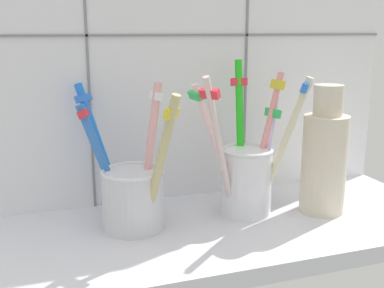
# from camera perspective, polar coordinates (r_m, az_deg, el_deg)

# --- Properties ---
(counter_slab) EXTENTS (0.64, 0.22, 0.02)m
(counter_slab) POSITION_cam_1_polar(r_m,az_deg,el_deg) (0.57, 0.85, -11.00)
(counter_slab) COLOR silver
(counter_slab) RESTS_ON ground
(tile_wall_back) EXTENTS (0.64, 0.02, 0.45)m
(tile_wall_back) POSITION_cam_1_polar(r_m,az_deg,el_deg) (0.63, -2.82, 11.69)
(tile_wall_back) COLOR white
(tile_wall_back) RESTS_ON ground
(toothbrush_cup_left) EXTENTS (0.10, 0.14, 0.17)m
(toothbrush_cup_left) POSITION_cam_1_polar(r_m,az_deg,el_deg) (0.55, -7.23, -5.70)
(toothbrush_cup_left) COLOR silver
(toothbrush_cup_left) RESTS_ON counter_slab
(toothbrush_cup_right) EXTENTS (0.14, 0.11, 0.19)m
(toothbrush_cup_right) POSITION_cam_1_polar(r_m,az_deg,el_deg) (0.59, 6.67, -3.42)
(toothbrush_cup_right) COLOR white
(toothbrush_cup_right) RESTS_ON counter_slab
(ceramic_vase) EXTENTS (0.06, 0.06, 0.16)m
(ceramic_vase) POSITION_cam_1_polar(r_m,az_deg,el_deg) (0.62, 15.57, -1.50)
(ceramic_vase) COLOR beige
(ceramic_vase) RESTS_ON counter_slab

